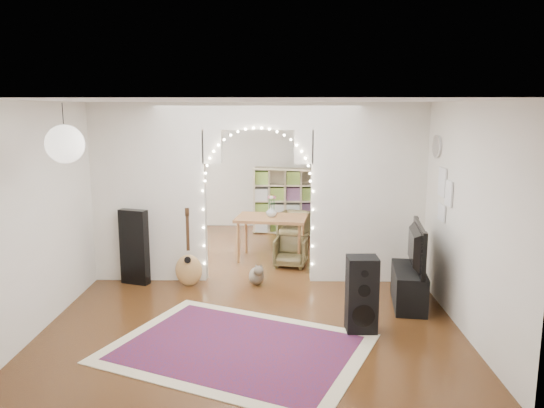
{
  "coord_description": "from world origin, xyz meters",
  "views": [
    {
      "loc": [
        0.36,
        -7.88,
        2.63
      ],
      "look_at": [
        0.2,
        0.3,
        1.13
      ],
      "focal_mm": 35.0,
      "sensor_mm": 36.0,
      "label": 1
    }
  ],
  "objects_px": {
    "acoustic_guitar": "(188,258)",
    "floor_speaker": "(362,295)",
    "media_console": "(409,287)",
    "bookcase": "(285,200)",
    "dining_chair_left": "(291,252)",
    "dining_table": "(271,221)",
    "dining_chair_right": "(294,225)"
  },
  "relations": [
    {
      "from": "floor_speaker",
      "to": "dining_chair_right",
      "type": "relative_size",
      "value": 1.53
    },
    {
      "from": "floor_speaker",
      "to": "media_console",
      "type": "bearing_deg",
      "value": 47.24
    },
    {
      "from": "floor_speaker",
      "to": "media_console",
      "type": "xyz_separation_m",
      "value": [
        0.76,
        0.87,
        -0.2
      ]
    },
    {
      "from": "acoustic_guitar",
      "to": "media_console",
      "type": "relative_size",
      "value": 1.0
    },
    {
      "from": "dining_chair_right",
      "to": "media_console",
      "type": "bearing_deg",
      "value": -46.2
    },
    {
      "from": "dining_table",
      "to": "dining_chair_right",
      "type": "distance_m",
      "value": 1.66
    },
    {
      "from": "floor_speaker",
      "to": "dining_chair_left",
      "type": "distance_m",
      "value": 2.74
    },
    {
      "from": "acoustic_guitar",
      "to": "dining_chair_right",
      "type": "xyz_separation_m",
      "value": [
        1.64,
        3.0,
        -0.17
      ]
    },
    {
      "from": "bookcase",
      "to": "dining_chair_left",
      "type": "xyz_separation_m",
      "value": [
        0.08,
        -2.43,
        -0.45
      ]
    },
    {
      "from": "acoustic_guitar",
      "to": "dining_chair_left",
      "type": "xyz_separation_m",
      "value": [
        1.53,
        1.04,
        -0.2
      ]
    },
    {
      "from": "dining_table",
      "to": "dining_chair_left",
      "type": "relative_size",
      "value": 2.46
    },
    {
      "from": "dining_table",
      "to": "media_console",
      "type": "bearing_deg",
      "value": -40.89
    },
    {
      "from": "floor_speaker",
      "to": "bookcase",
      "type": "height_order",
      "value": "bookcase"
    },
    {
      "from": "floor_speaker",
      "to": "dining_chair_right",
      "type": "xyz_separation_m",
      "value": [
        -0.69,
        4.57,
        -0.18
      ]
    },
    {
      "from": "floor_speaker",
      "to": "acoustic_guitar",
      "type": "bearing_deg",
      "value": 144.42
    },
    {
      "from": "bookcase",
      "to": "dining_chair_right",
      "type": "bearing_deg",
      "value": -55.43
    },
    {
      "from": "dining_table",
      "to": "dining_chair_left",
      "type": "height_order",
      "value": "dining_table"
    },
    {
      "from": "dining_table",
      "to": "dining_chair_right",
      "type": "bearing_deg",
      "value": 82.11
    },
    {
      "from": "acoustic_guitar",
      "to": "dining_chair_left",
      "type": "relative_size",
      "value": 1.9
    },
    {
      "from": "acoustic_guitar",
      "to": "floor_speaker",
      "type": "relative_size",
      "value": 1.1
    },
    {
      "from": "media_console",
      "to": "dining_chair_left",
      "type": "relative_size",
      "value": 1.89
    },
    {
      "from": "dining_chair_left",
      "to": "dining_table",
      "type": "bearing_deg",
      "value": 138.61
    },
    {
      "from": "floor_speaker",
      "to": "dining_chair_right",
      "type": "bearing_deg",
      "value": 97.06
    },
    {
      "from": "bookcase",
      "to": "dining_table",
      "type": "distance_m",
      "value": 2.03
    },
    {
      "from": "media_console",
      "to": "dining_chair_right",
      "type": "relative_size",
      "value": 1.68
    },
    {
      "from": "acoustic_guitar",
      "to": "bookcase",
      "type": "relative_size",
      "value": 0.73
    },
    {
      "from": "bookcase",
      "to": "dining_chair_left",
      "type": "relative_size",
      "value": 2.6
    },
    {
      "from": "acoustic_guitar",
      "to": "floor_speaker",
      "type": "distance_m",
      "value": 2.81
    },
    {
      "from": "bookcase",
      "to": "media_console",
      "type": "bearing_deg",
      "value": -55.91
    },
    {
      "from": "acoustic_guitar",
      "to": "dining_table",
      "type": "height_order",
      "value": "acoustic_guitar"
    },
    {
      "from": "acoustic_guitar",
      "to": "dining_chair_right",
      "type": "relative_size",
      "value": 1.68
    },
    {
      "from": "media_console",
      "to": "dining_table",
      "type": "relative_size",
      "value": 0.77
    }
  ]
}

